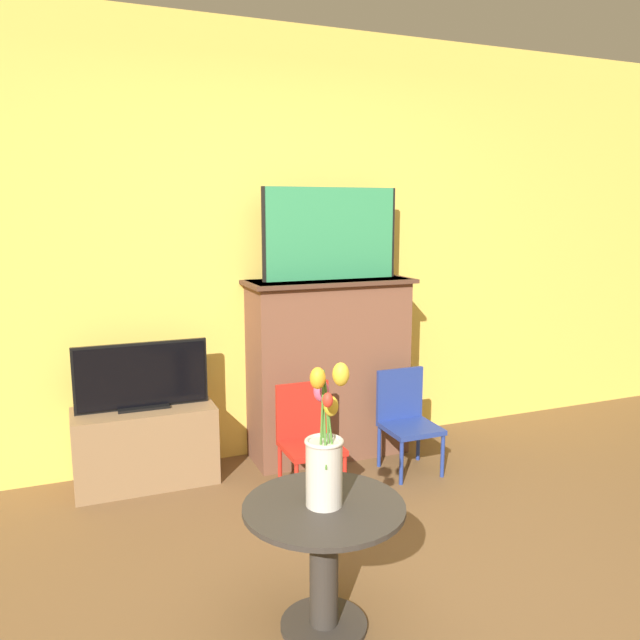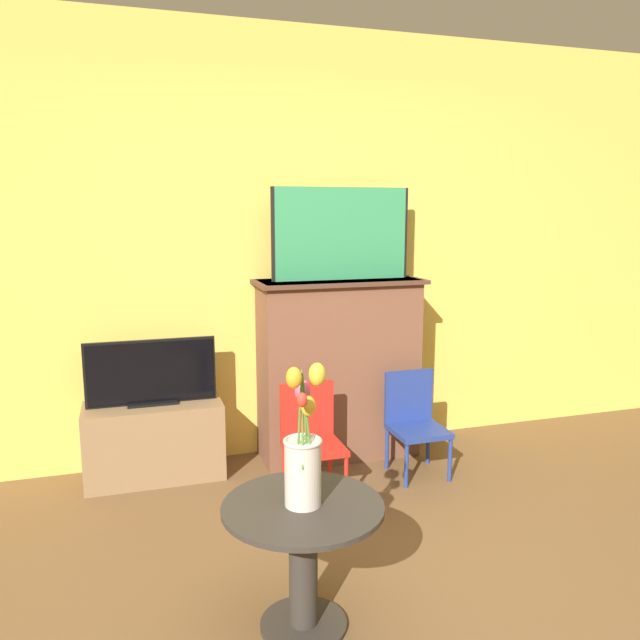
# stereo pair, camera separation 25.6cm
# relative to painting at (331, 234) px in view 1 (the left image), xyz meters

# --- Properties ---
(wall_back) EXTENTS (8.00, 0.06, 2.70)m
(wall_back) POSITION_rel_painting_xyz_m (-0.33, 0.21, -0.09)
(wall_back) COLOR #EAC651
(wall_back) RESTS_ON ground
(fireplace_mantel) EXTENTS (1.06, 0.41, 1.15)m
(fireplace_mantel) POSITION_rel_painting_xyz_m (-0.02, -0.01, -0.85)
(fireplace_mantel) COLOR brown
(fireplace_mantel) RESTS_ON ground
(painting) EXTENTS (0.89, 0.03, 0.57)m
(painting) POSITION_rel_painting_xyz_m (0.00, 0.00, 0.00)
(painting) COLOR black
(painting) RESTS_ON fireplace_mantel
(tv_stand) EXTENTS (0.80, 0.36, 0.46)m
(tv_stand) POSITION_rel_painting_xyz_m (-1.18, -0.02, -1.21)
(tv_stand) COLOR olive
(tv_stand) RESTS_ON ground
(tv_monitor) EXTENTS (0.75, 0.12, 0.39)m
(tv_monitor) POSITION_rel_painting_xyz_m (-1.18, -0.01, -0.80)
(tv_monitor) COLOR black
(tv_monitor) RESTS_ON tv_stand
(chair_red) EXTENTS (0.31, 0.31, 0.62)m
(chair_red) POSITION_rel_painting_xyz_m (-0.34, -0.47, -1.10)
(chair_red) COLOR red
(chair_red) RESTS_ON ground
(chair_blue) EXTENTS (0.31, 0.31, 0.62)m
(chair_blue) POSITION_rel_painting_xyz_m (0.34, -0.40, -1.10)
(chair_blue) COLOR navy
(chair_blue) RESTS_ON ground
(side_table) EXTENTS (0.61, 0.61, 0.51)m
(side_table) POSITION_rel_painting_xyz_m (-0.71, -1.60, -1.11)
(side_table) COLOR #332D28
(side_table) RESTS_ON ground
(vase_tulips) EXTENTS (0.15, 0.25, 0.56)m
(vase_tulips) POSITION_rel_painting_xyz_m (-0.70, -1.61, -0.74)
(vase_tulips) COLOR beige
(vase_tulips) RESTS_ON side_table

